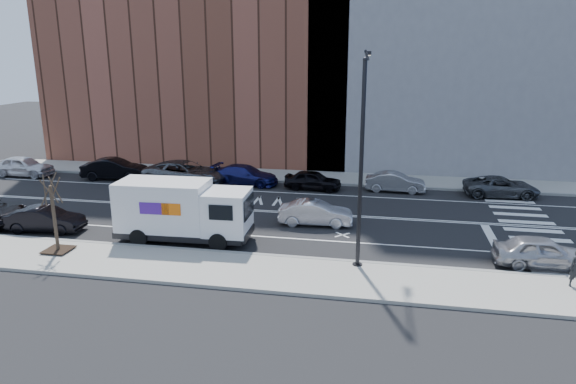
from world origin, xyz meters
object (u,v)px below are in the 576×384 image
(fedex_van, at_px, (183,210))
(far_parked_a, at_px, (23,166))
(far_parked_b, at_px, (115,169))
(driving_sedan, at_px, (316,213))
(near_parked_front, at_px, (542,252))

(fedex_van, height_order, far_parked_a, fedex_van)
(fedex_van, bearing_deg, far_parked_b, 129.42)
(fedex_van, height_order, far_parked_b, fedex_van)
(fedex_van, distance_m, driving_sedan, 7.30)
(fedex_van, xyz_separation_m, driving_sedan, (6.21, 3.72, -0.94))
(driving_sedan, xyz_separation_m, near_parked_front, (10.64, -3.91, 0.04))
(far_parked_b, bearing_deg, far_parked_a, 85.38)
(fedex_van, distance_m, near_parked_front, 16.88)
(driving_sedan, bearing_deg, far_parked_b, 61.42)
(far_parked_a, bearing_deg, far_parked_b, -86.23)
(far_parked_a, xyz_separation_m, near_parked_front, (34.23, -11.16, -0.07))
(near_parked_front, bearing_deg, fedex_van, 88.22)
(fedex_van, xyz_separation_m, far_parked_a, (-17.37, 10.97, -0.83))
(driving_sedan, distance_m, near_parked_front, 11.33)
(fedex_van, bearing_deg, far_parked_a, 145.81)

